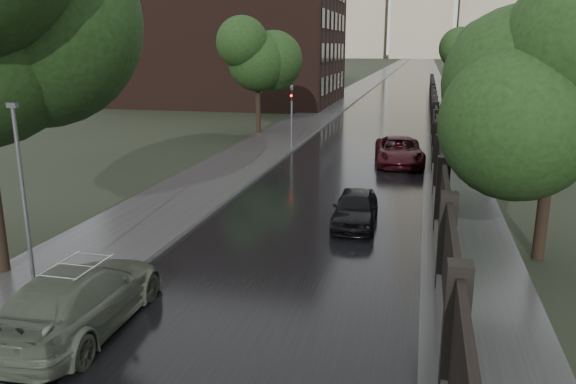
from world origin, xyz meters
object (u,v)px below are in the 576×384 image
at_px(tree_right_b, 499,74).
at_px(tree_right_c, 473,64).
at_px(car_right_near, 355,208).
at_px(traffic_light, 292,111).
at_px(lamp_post, 25,205).
at_px(tree_right_a, 557,97).
at_px(car_right_far, 399,151).
at_px(tree_left_far, 258,62).
at_px(volga_sedan, 80,298).

relative_size(tree_right_b, tree_right_c, 1.00).
bearing_deg(car_right_near, traffic_light, 109.45).
xyz_separation_m(lamp_post, traffic_light, (1.10, 23.49, -0.27)).
bearing_deg(tree_right_b, tree_right_a, -90.00).
relative_size(tree_right_a, car_right_far, 1.30).
bearing_deg(tree_left_far, car_right_far, -39.00).
relative_size(tree_right_a, traffic_light, 1.75).
relative_size(traffic_light, volga_sedan, 0.75).
distance_m(tree_left_far, tree_right_c, 18.45).
xyz_separation_m(traffic_light, car_right_near, (5.90, -15.00, -1.74)).
bearing_deg(car_right_near, tree_right_b, 61.82).
distance_m(tree_right_a, tree_right_b, 14.00).
distance_m(tree_right_a, lamp_post, 14.62).
bearing_deg(tree_right_a, tree_right_c, 90.00).
bearing_deg(car_right_far, tree_left_far, 134.56).
bearing_deg(tree_right_a, lamp_post, -153.26).
bearing_deg(tree_right_c, traffic_light, -128.18).
xyz_separation_m(tree_right_b, traffic_light, (-11.80, 2.99, -2.55)).
bearing_deg(traffic_light, tree_right_b, -14.24).
height_order(lamp_post, car_right_far, lamp_post).
bearing_deg(car_right_far, tree_right_b, 0.60).
distance_m(tree_right_c, lamp_post, 40.67).
relative_size(tree_left_far, car_right_near, 1.92).
height_order(tree_right_a, traffic_light, tree_right_a).
height_order(tree_right_a, volga_sedan, tree_right_a).
bearing_deg(tree_right_c, tree_right_a, -90.00).
bearing_deg(tree_left_far, lamp_post, -84.79).
bearing_deg(tree_right_a, car_right_near, 161.35).
relative_size(tree_right_c, car_right_near, 1.83).
height_order(tree_right_c, traffic_light, tree_right_c).
height_order(tree_left_far, car_right_far, tree_left_far).
bearing_deg(tree_left_far, volga_sedan, -81.45).
xyz_separation_m(traffic_light, volga_sedan, (0.70, -24.26, -1.63)).
bearing_deg(volga_sedan, lamp_post, -25.71).
distance_m(tree_right_a, traffic_light, 20.85).
xyz_separation_m(tree_right_a, volga_sedan, (-11.10, -7.27, -4.18)).
bearing_deg(tree_right_b, volga_sedan, -117.56).
relative_size(tree_right_b, volga_sedan, 1.32).
bearing_deg(lamp_post, tree_right_c, 71.48).
bearing_deg(tree_right_a, volga_sedan, -146.78).
relative_size(tree_left_far, volga_sedan, 1.39).
relative_size(volga_sedan, car_right_near, 1.38).
bearing_deg(tree_right_b, traffic_light, 165.76).
relative_size(tree_right_c, volga_sedan, 1.32).
bearing_deg(lamp_post, volga_sedan, -23.15).
height_order(traffic_light, car_right_far, traffic_light).
height_order(lamp_post, volga_sedan, lamp_post).
bearing_deg(car_right_near, lamp_post, -131.52).
bearing_deg(tree_right_b, lamp_post, -122.18).
xyz_separation_m(tree_left_far, tree_right_a, (15.50, -22.00, -0.29)).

